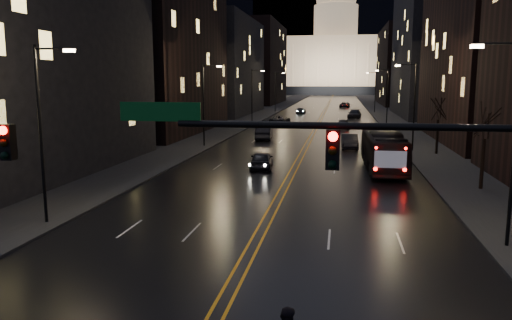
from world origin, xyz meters
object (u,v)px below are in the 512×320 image
at_px(bus, 383,150).
at_px(receding_car_a, 350,142).
at_px(traffic_signal, 432,172).
at_px(oncoming_car_a, 262,160).
at_px(oncoming_car_b, 264,133).

distance_m(bus, receding_car_a, 12.44).
bearing_deg(bus, traffic_signal, -94.34).
bearing_deg(receding_car_a, traffic_signal, -90.25).
distance_m(traffic_signal, receding_car_a, 41.41).
bearing_deg(oncoming_car_a, traffic_signal, 101.73).
bearing_deg(oncoming_car_b, oncoming_car_a, 93.00).
distance_m(traffic_signal, oncoming_car_a, 29.24).
bearing_deg(traffic_signal, oncoming_car_a, 107.25).
bearing_deg(bus, oncoming_car_b, 122.52).
bearing_deg(oncoming_car_a, receding_car_a, -124.02).
height_order(oncoming_car_a, receding_car_a, receding_car_a).
distance_m(bus, oncoming_car_b, 22.66).
distance_m(oncoming_car_a, receding_car_a, 15.42).
relative_size(oncoming_car_a, receding_car_a, 0.93).
xyz_separation_m(oncoming_car_a, receding_car_a, (7.36, 13.55, 0.03)).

